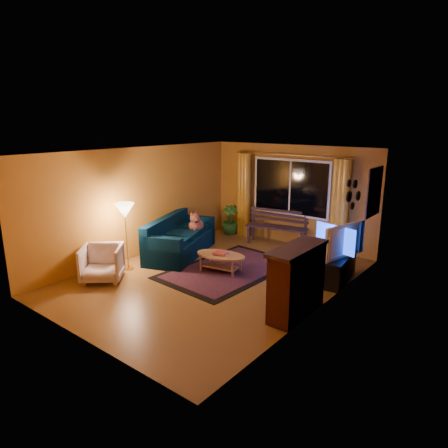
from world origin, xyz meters
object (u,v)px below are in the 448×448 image
Objects in this scene: sofa at (181,236)px; floor_lamp at (126,237)px; coffee_table at (221,263)px; armchair at (102,261)px; tv_console at (338,268)px; bench at (276,236)px.

floor_lamp is at bearing -120.09° from sofa.
floor_lamp reaches higher than coffee_table.
armchair is 0.73× the size of coffee_table.
sofa is at bearing 168.67° from coffee_table.
tv_console is (3.53, 0.79, -0.19)m from sofa.
sofa is at bearing 44.81° from armchair.
coffee_table is at bearing -100.52° from bench.
armchair is 4.64m from tv_console.
coffee_table is at bearing -160.47° from tv_console.
floor_lamp is at bearing -127.41° from bench.
tv_console is (2.09, 1.08, 0.06)m from coffee_table.
tv_console is at bearing 29.94° from floor_lamp.
floor_lamp is (-1.58, -3.43, 0.48)m from bench.
armchair is 0.55× the size of floor_lamp.
floor_lamp is 4.35m from tv_console.
tv_console is at bearing -8.06° from sofa.
sofa is 1.41m from floor_lamp.
tv_console is at bearing -3.83° from armchair.
sofa reaches higher than coffee_table.
floor_lamp reaches higher than bench.
armchair is at bearing -122.16° from bench.
bench is 1.97× the size of armchair.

